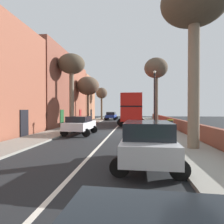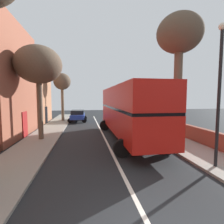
{
  "view_description": "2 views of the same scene",
  "coord_description": "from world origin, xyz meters",
  "px_view_note": "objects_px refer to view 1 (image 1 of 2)",
  "views": [
    {
      "loc": [
        1.99,
        -18.27,
        2.14
      ],
      "look_at": [
        -0.55,
        4.56,
        1.82
      ],
      "focal_mm": 31.25,
      "sensor_mm": 36.0,
      "label": 1
    },
    {
      "loc": [
        -1.56,
        -2.82,
        3.23
      ],
      "look_at": [
        0.55,
        10.17,
        2.13
      ],
      "focal_mm": 27.07,
      "sensor_mm": 36.0,
      "label": 2
    }
  ],
  "objects_px": {
    "street_tree_right_3": "(194,8)",
    "lamppost_right": "(155,94)",
    "parked_car_silver_right_1": "(147,141)",
    "street_tree_left_2": "(72,67)",
    "parked_car_blue_left_2": "(111,115)",
    "double_decker_bus": "(132,108)",
    "street_tree_right_5": "(156,71)",
    "parked_car_white_left_3": "(80,124)",
    "litter_bin_right": "(170,125)",
    "street_tree_left_4": "(102,94)",
    "street_tree_left_6": "(88,86)"
  },
  "relations": [
    {
      "from": "street_tree_left_2",
      "to": "parked_car_silver_right_1",
      "type": "bearing_deg",
      "value": -62.08
    },
    {
      "from": "street_tree_right_3",
      "to": "street_tree_right_5",
      "type": "relative_size",
      "value": 0.99
    },
    {
      "from": "parked_car_white_left_3",
      "to": "street_tree_right_5",
      "type": "height_order",
      "value": "street_tree_right_5"
    },
    {
      "from": "street_tree_left_2",
      "to": "street_tree_right_3",
      "type": "bearing_deg",
      "value": -47.24
    },
    {
      "from": "parked_car_blue_left_2",
      "to": "lamppost_right",
      "type": "xyz_separation_m",
      "value": [
        6.8,
        -16.77,
        2.9
      ]
    },
    {
      "from": "parked_car_blue_left_2",
      "to": "lamppost_right",
      "type": "bearing_deg",
      "value": -67.93
    },
    {
      "from": "street_tree_right_3",
      "to": "litter_bin_right",
      "type": "xyz_separation_m",
      "value": [
        0.2,
        7.6,
        -6.7
      ]
    },
    {
      "from": "double_decker_bus",
      "to": "street_tree_right_5",
      "type": "relative_size",
      "value": 1.29
    },
    {
      "from": "parked_car_silver_right_1",
      "to": "street_tree_right_3",
      "type": "xyz_separation_m",
      "value": [
        2.6,
        3.25,
        6.42
      ]
    },
    {
      "from": "street_tree_right_3",
      "to": "lamppost_right",
      "type": "bearing_deg",
      "value": 93.98
    },
    {
      "from": "parked_car_silver_right_1",
      "to": "street_tree_left_2",
      "type": "height_order",
      "value": "street_tree_left_2"
    },
    {
      "from": "lamppost_right",
      "to": "street_tree_left_4",
      "type": "bearing_deg",
      "value": 116.98
    },
    {
      "from": "street_tree_right_3",
      "to": "litter_bin_right",
      "type": "bearing_deg",
      "value": 88.48
    },
    {
      "from": "double_decker_bus",
      "to": "street_tree_left_2",
      "type": "bearing_deg",
      "value": -135.55
    },
    {
      "from": "street_tree_left_6",
      "to": "lamppost_right",
      "type": "xyz_separation_m",
      "value": [
        9.15,
        -6.72,
        -1.79
      ]
    },
    {
      "from": "parked_car_white_left_3",
      "to": "litter_bin_right",
      "type": "bearing_deg",
      "value": 15.75
    },
    {
      "from": "street_tree_left_4",
      "to": "litter_bin_right",
      "type": "relative_size",
      "value": 5.83
    },
    {
      "from": "parked_car_white_left_3",
      "to": "street_tree_left_6",
      "type": "relative_size",
      "value": 0.61
    },
    {
      "from": "lamppost_right",
      "to": "street_tree_right_3",
      "type": "bearing_deg",
      "value": -86.02
    },
    {
      "from": "parked_car_silver_right_1",
      "to": "street_tree_left_2",
      "type": "bearing_deg",
      "value": 117.92
    },
    {
      "from": "parked_car_silver_right_1",
      "to": "parked_car_blue_left_2",
      "type": "distance_m",
      "value": 31.9
    },
    {
      "from": "double_decker_bus",
      "to": "litter_bin_right",
      "type": "bearing_deg",
      "value": -70.11
    },
    {
      "from": "street_tree_right_3",
      "to": "street_tree_left_4",
      "type": "relative_size",
      "value": 1.36
    },
    {
      "from": "double_decker_bus",
      "to": "litter_bin_right",
      "type": "relative_size",
      "value": 10.35
    },
    {
      "from": "street_tree_left_2",
      "to": "street_tree_left_4",
      "type": "xyz_separation_m",
      "value": [
        0.49,
        17.89,
        -1.69
      ]
    },
    {
      "from": "parked_car_silver_right_1",
      "to": "street_tree_left_4",
      "type": "height_order",
      "value": "street_tree_left_4"
    },
    {
      "from": "double_decker_bus",
      "to": "street_tree_right_5",
      "type": "bearing_deg",
      "value": -26.18
    },
    {
      "from": "double_decker_bus",
      "to": "litter_bin_right",
      "type": "xyz_separation_m",
      "value": [
        3.6,
        -9.95,
        -1.68
      ]
    },
    {
      "from": "double_decker_bus",
      "to": "street_tree_right_3",
      "type": "relative_size",
      "value": 1.3
    },
    {
      "from": "parked_car_blue_left_2",
      "to": "street_tree_left_2",
      "type": "bearing_deg",
      "value": -98.3
    },
    {
      "from": "parked_car_silver_right_1",
      "to": "parked_car_white_left_3",
      "type": "distance_m",
      "value": 9.99
    },
    {
      "from": "parked_car_blue_left_2",
      "to": "parked_car_silver_right_1",
      "type": "bearing_deg",
      "value": -80.98
    },
    {
      "from": "street_tree_left_2",
      "to": "street_tree_left_4",
      "type": "distance_m",
      "value": 17.98
    },
    {
      "from": "street_tree_left_2",
      "to": "street_tree_right_5",
      "type": "height_order",
      "value": "street_tree_right_5"
    },
    {
      "from": "street_tree_left_4",
      "to": "parked_car_silver_right_1",
      "type": "bearing_deg",
      "value": -77.64
    },
    {
      "from": "street_tree_right_3",
      "to": "lamppost_right",
      "type": "distance_m",
      "value": 12.06
    },
    {
      "from": "street_tree_left_6",
      "to": "parked_car_blue_left_2",
      "type": "bearing_deg",
      "value": 76.83
    },
    {
      "from": "street_tree_right_3",
      "to": "street_tree_left_4",
      "type": "distance_m",
      "value": 30.48
    },
    {
      "from": "parked_car_silver_right_1",
      "to": "parked_car_blue_left_2",
      "type": "height_order",
      "value": "parked_car_silver_right_1"
    },
    {
      "from": "street_tree_right_5",
      "to": "lamppost_right",
      "type": "relative_size",
      "value": 1.41
    },
    {
      "from": "street_tree_left_2",
      "to": "litter_bin_right",
      "type": "bearing_deg",
      "value": -17.98
    },
    {
      "from": "street_tree_left_4",
      "to": "lamppost_right",
      "type": "xyz_separation_m",
      "value": [
        8.83,
        -17.35,
        -1.48
      ]
    },
    {
      "from": "parked_car_silver_right_1",
      "to": "litter_bin_right",
      "type": "height_order",
      "value": "parked_car_silver_right_1"
    },
    {
      "from": "street_tree_left_4",
      "to": "litter_bin_right",
      "type": "bearing_deg",
      "value": -65.16
    },
    {
      "from": "street_tree_left_6",
      "to": "lamppost_right",
      "type": "relative_size",
      "value": 1.1
    },
    {
      "from": "parked_car_silver_right_1",
      "to": "parked_car_white_left_3",
      "type": "bearing_deg",
      "value": 120.03
    },
    {
      "from": "double_decker_bus",
      "to": "parked_car_silver_right_1",
      "type": "height_order",
      "value": "double_decker_bus"
    },
    {
      "from": "parked_car_blue_left_2",
      "to": "street_tree_right_5",
      "type": "height_order",
      "value": "street_tree_right_5"
    },
    {
      "from": "street_tree_right_3",
      "to": "street_tree_left_6",
      "type": "bearing_deg",
      "value": 118.67
    },
    {
      "from": "double_decker_bus",
      "to": "street_tree_left_4",
      "type": "xyz_separation_m",
      "value": [
        -6.23,
        11.29,
        2.93
      ]
    }
  ]
}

